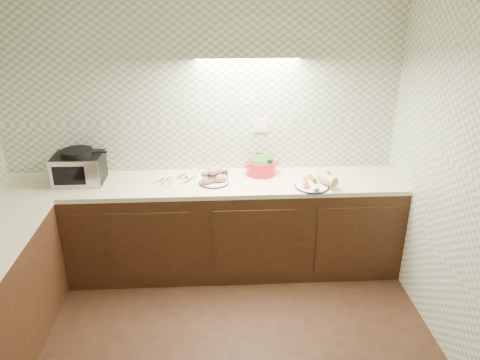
{
  "coord_description": "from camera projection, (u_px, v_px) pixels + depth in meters",
  "views": [
    {
      "loc": [
        0.13,
        -2.31,
        2.57
      ],
      "look_at": [
        0.33,
        1.25,
        1.02
      ],
      "focal_mm": 35.0,
      "sensor_mm": 36.0,
      "label": 1
    }
  ],
  "objects": [
    {
      "name": "room",
      "position": [
        191.0,
        170.0,
        2.49
      ],
      "size": [
        3.6,
        3.6,
        2.6
      ],
      "color": "black",
      "rests_on": "ground"
    },
    {
      "name": "dutch_oven",
      "position": [
        261.0,
        165.0,
        4.29
      ],
      "size": [
        0.33,
        0.32,
        0.18
      ],
      "rotation": [
        0.0,
        0.0,
        0.25
      ],
      "color": "red",
      "rests_on": "counter"
    },
    {
      "name": "veg_plate",
      "position": [
        318.0,
        180.0,
        4.07
      ],
      "size": [
        0.38,
        0.38,
        0.14
      ],
      "rotation": [
        0.0,
        0.0,
        0.42
      ],
      "color": "#141944",
      "rests_on": "counter"
    },
    {
      "name": "onion_bowl",
      "position": [
        220.0,
        173.0,
        4.25
      ],
      "size": [
        0.13,
        0.13,
        0.1
      ],
      "color": "black",
      "rests_on": "counter"
    },
    {
      "name": "toaster_oven",
      "position": [
        79.0,
        167.0,
        4.1
      ],
      "size": [
        0.42,
        0.33,
        0.3
      ],
      "rotation": [
        0.0,
        0.0,
        -0.01
      ],
      "color": "black",
      "rests_on": "counter"
    },
    {
      "name": "counter",
      "position": [
        111.0,
        282.0,
        3.55
      ],
      "size": [
        3.6,
        3.6,
        0.9
      ],
      "color": "black",
      "rests_on": "ground"
    },
    {
      "name": "sweet_potato_plate",
      "position": [
        213.0,
        177.0,
        4.11
      ],
      "size": [
        0.27,
        0.27,
        0.16
      ],
      "rotation": [
        0.0,
        0.0,
        0.36
      ],
      "color": "#141944",
      "rests_on": "counter"
    },
    {
      "name": "parsnip_pile",
      "position": [
        174.0,
        177.0,
        4.17
      ],
      "size": [
        0.39,
        0.33,
        0.08
      ],
      "color": "#F8F5C5",
      "rests_on": "counter"
    }
  ]
}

